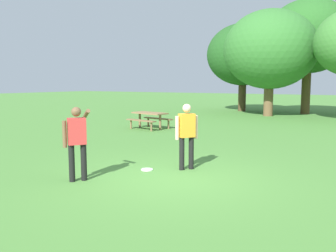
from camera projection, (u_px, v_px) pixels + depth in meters
ground_plane at (171, 179)px, 7.99m from camera, size 120.00×120.00×0.00m
person_thrower at (187, 132)px, 8.73m from camera, size 0.40×0.51×1.64m
person_catcher at (77, 138)px, 7.70m from camera, size 0.52×0.83×1.64m
frisbee at (147, 170)px, 8.77m from camera, size 0.29×0.29×0.03m
picnic_table_near at (150, 117)px, 16.52m from camera, size 1.93×1.71×0.77m
tree_tall_left at (243, 55)px, 26.38m from camera, size 5.40×5.40×6.53m
tree_broad_center at (270, 50)px, 22.40m from camera, size 5.87×5.87×6.73m
tree_far_right at (308, 37)px, 23.74m from camera, size 5.79×5.79×7.70m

